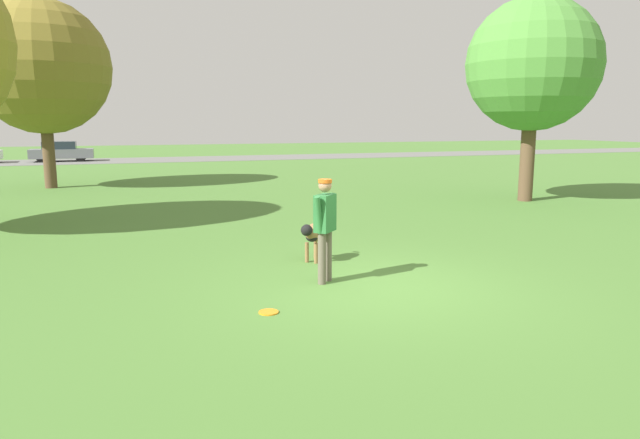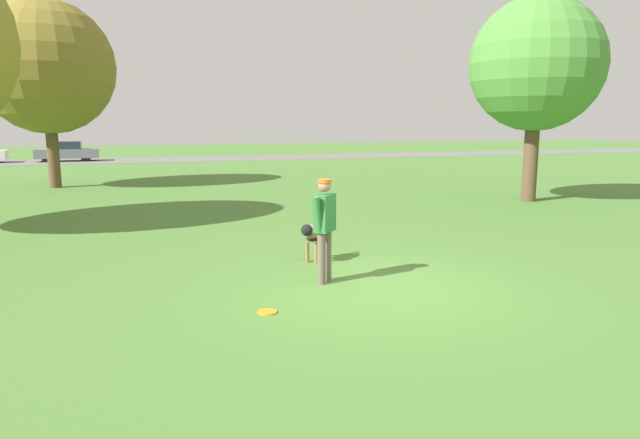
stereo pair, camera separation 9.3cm
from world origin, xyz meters
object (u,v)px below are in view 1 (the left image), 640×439
Objects in this scene: frisbee at (269,312)px; dog at (315,234)px; parked_car_grey at (61,152)px; tree_near_right at (533,65)px; tree_far_left at (42,67)px; person at (325,222)px.

dog is at bearing 58.87° from frisbee.
frisbee is at bearing -80.99° from parked_car_grey.
dog is 0.12× the size of tree_near_right.
tree_far_left is at bearing -111.87° from dog.
tree_near_right is 0.90× the size of tree_far_left.
person is 0.23× the size of tree_far_left.
tree_near_right reaches higher than dog.
dog is at bearing 33.23° from person.
frisbee is at bearing 15.44° from dog.
person is 17.46m from tree_far_left.
tree_near_right is at bearing -58.05° from parked_car_grey.
person is 6.15× the size of frisbee.
person is at bearing -78.61° from parked_car_grey.
person reaches higher than dog.
parked_car_grey is (-6.49, 32.71, -0.33)m from person.
parked_car_grey reaches higher than frisbee.
dog is at bearing -77.61° from parked_car_grey.
dog is at bearing -68.44° from tree_far_left.
tree_near_right is at bearing 36.90° from frisbee.
person is 1.48m from dog.
person is 33.35m from parked_car_grey.
tree_near_right reaches higher than person.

